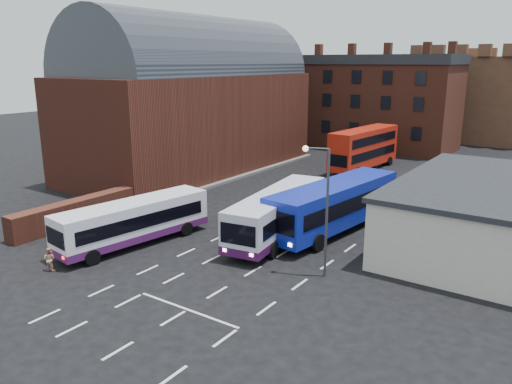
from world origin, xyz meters
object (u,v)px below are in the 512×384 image
Objects in this scene: bus_red_double at (364,148)px; pedestrian_beige at (50,259)px; bus_white_inbound at (278,211)px; bus_blue at (335,203)px; street_lamp at (323,200)px; pedestrian_red at (67,250)px; bus_white_outbound at (134,219)px.

pedestrian_beige is (-3.81, -35.34, -1.67)m from bus_red_double.
bus_red_double reaches higher than bus_white_inbound.
bus_blue is 1.77× the size of street_lamp.
pedestrian_red is (-7.92, -10.57, -1.09)m from bus_white_inbound.
bus_red_double is 28.92m from street_lamp.
bus_white_inbound is at bearing -143.16° from pedestrian_beige.
bus_white_outbound reaches higher than pedestrian_beige.
bus_white_inbound reaches higher than pedestrian_red.
street_lamp is at bearing 134.42° from bus_white_inbound.
street_lamp is (5.23, -4.02, 2.51)m from bus_white_inbound.
bus_blue reaches higher than pedestrian_beige.
bus_white_outbound is 12.57m from street_lamp.
bus_white_inbound is 0.90× the size of bus_blue.
pedestrian_red is at bearing 45.09° from bus_white_inbound.
bus_white_outbound is 1.47× the size of street_lamp.
pedestrian_red reaches higher than pedestrian_beige.
street_lamp is 5.25× the size of pedestrian_beige.
bus_white_inbound is 8.38× the size of pedestrian_beige.
bus_red_double is at bearing -65.65° from bus_blue.
bus_blue is 17.36m from pedestrian_red.
pedestrian_red is (-1.09, -4.23, -0.95)m from bus_white_outbound.
bus_white_outbound is at bearing -169.14° from street_lamp.
bus_white_outbound is 7.47× the size of pedestrian_red.
pedestrian_beige is (0.36, -1.37, -0.02)m from pedestrian_red.
bus_blue is at bearing 112.31° from bus_red_double.
bus_red_double is at bearing -97.46° from pedestrian_red.
bus_blue is 9.27× the size of pedestrian_beige.
street_lamp reaches higher than bus_red_double.
bus_blue reaches higher than pedestrian_red.
street_lamp reaches higher than bus_white_outbound.
bus_red_double reaches higher than bus_white_outbound.
pedestrian_red is (-4.17, -33.97, -1.64)m from bus_red_double.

